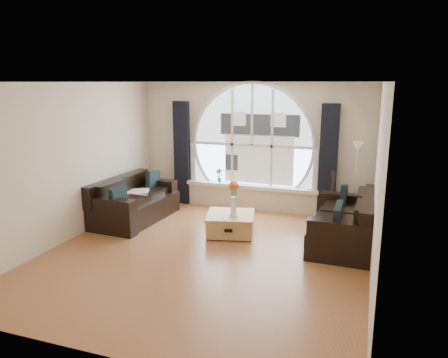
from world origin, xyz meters
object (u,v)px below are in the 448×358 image
at_px(floor_lamp, 355,183).
at_px(vase_flowers, 234,195).
at_px(sofa_left, 135,201).
at_px(sofa_right, 343,221).
at_px(guitar, 332,196).
at_px(potted_plant, 219,175).
at_px(coffee_chest, 230,223).

bearing_deg(floor_lamp, vase_flowers, -144.20).
distance_m(sofa_left, sofa_right, 4.00).
bearing_deg(guitar, sofa_right, -59.31).
xyz_separation_m(floor_lamp, potted_plant, (-2.87, 0.23, -0.10)).
relative_size(sofa_left, potted_plant, 6.24).
distance_m(vase_flowers, guitar, 2.10).
height_order(sofa_right, potted_plant, potted_plant).
bearing_deg(coffee_chest, floor_lamp, 19.82).
bearing_deg(potted_plant, sofa_right, -27.65).
bearing_deg(sofa_right, coffee_chest, -173.47).
distance_m(sofa_left, potted_plant, 1.95).
bearing_deg(potted_plant, coffee_chest, -63.57).
xyz_separation_m(coffee_chest, vase_flowers, (0.08, -0.07, 0.56)).
bearing_deg(sofa_left, vase_flowers, -2.26).
xyz_separation_m(sofa_left, floor_lamp, (4.12, 1.23, 0.40)).
bearing_deg(sofa_left, sofa_right, 3.66).
relative_size(coffee_chest, guitar, 0.80).
distance_m(coffee_chest, guitar, 2.12).
height_order(guitar, potted_plant, guitar).
xyz_separation_m(coffee_chest, potted_plant, (-0.80, 1.60, 0.50)).
bearing_deg(potted_plant, vase_flowers, -62.40).
bearing_deg(guitar, potted_plant, -171.59).
bearing_deg(sofa_left, floor_lamp, 20.00).
height_order(coffee_chest, floor_lamp, floor_lamp).
height_order(floor_lamp, guitar, floor_lamp).
xyz_separation_m(vase_flowers, potted_plant, (-0.88, 1.67, -0.06)).
bearing_deg(floor_lamp, guitar, -168.27).
bearing_deg(coffee_chest, sofa_right, -8.95).
xyz_separation_m(vase_flowers, floor_lamp, (2.00, 1.44, 0.04)).
relative_size(sofa_right, vase_flowers, 2.76).
height_order(vase_flowers, potted_plant, vase_flowers).
bearing_deg(potted_plant, sofa_left, -130.37).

